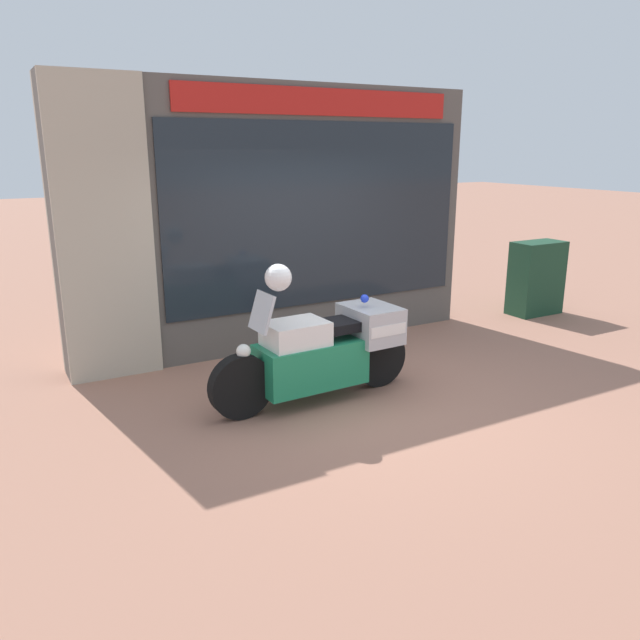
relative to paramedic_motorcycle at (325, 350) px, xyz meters
The scene contains 6 objects.
ground_plane 0.70m from the paramedic_motorcycle, 11.86° to the right, with size 60.00×60.00×0.00m, color #9E6B56.
shop_building 2.21m from the paramedic_motorcycle, 89.31° to the left, with size 5.41×0.55×3.28m.
window_display 2.13m from the paramedic_motorcycle, 65.51° to the left, with size 3.94×0.30×1.93m.
paramedic_motorcycle is the anchor object (origin of this frame).
utility_cabinet 4.75m from the paramedic_motorcycle, 16.65° to the left, with size 0.82×0.44×1.13m, color #193D28.
white_helmet 0.96m from the paramedic_motorcycle, behind, with size 0.26×0.26×0.26m, color white.
Camera 1 is at (-3.45, -5.17, 2.53)m, focal length 35.00 mm.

